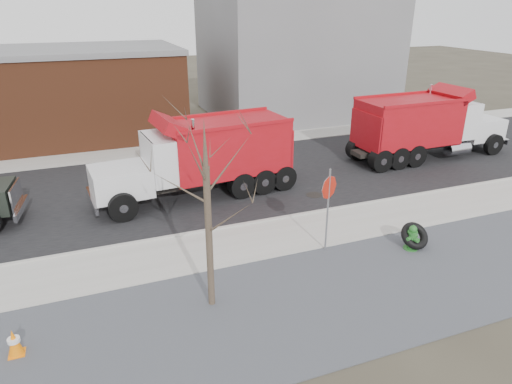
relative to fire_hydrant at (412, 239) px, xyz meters
name	(u,v)px	position (x,y,z in m)	size (l,w,h in m)	color
ground	(280,241)	(-3.85, 2.10, -0.41)	(120.00, 120.00, 0.00)	#383328
gravel_verge	(331,297)	(-3.85, -1.40, -0.40)	(60.00, 5.00, 0.03)	slate
sidewalk	(277,237)	(-3.85, 2.35, -0.38)	(60.00, 2.50, 0.06)	#9E9B93
curb	(264,221)	(-3.85, 3.65, -0.36)	(60.00, 0.15, 0.11)	#9E9B93
road	(226,180)	(-3.85, 8.40, -0.40)	(60.00, 9.40, 0.02)	black
far_sidewalk	(196,146)	(-3.85, 14.10, -0.38)	(60.00, 2.00, 0.06)	#9E9B93
building_grey	(295,57)	(5.15, 20.10, 3.59)	(12.00, 10.00, 8.00)	slate
building_brick	(2,97)	(-13.85, 19.10, 2.24)	(20.20, 8.20, 5.30)	brown
bare_tree	(207,194)	(-7.05, -0.50, 2.88)	(3.20, 3.20, 5.20)	#382D23
fire_hydrant	(412,239)	(0.00, 0.00, 0.00)	(0.51, 0.50, 0.90)	#2C7430
truck_tire	(415,236)	(0.19, 0.11, 0.02)	(0.98, 0.90, 0.86)	black
stop_sign	(329,196)	(-2.70, 0.99, 1.55)	(0.72, 0.37, 2.89)	gray
traffic_cone_near	(14,343)	(-11.87, -0.74, -0.06)	(0.36, 0.36, 0.70)	orange
dump_truck_red_a	(426,124)	(6.94, 7.88, 1.43)	(9.03, 2.68, 3.63)	black
dump_truck_red_b	(203,154)	(-5.20, 7.07, 1.40)	(8.53, 3.18, 3.57)	black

